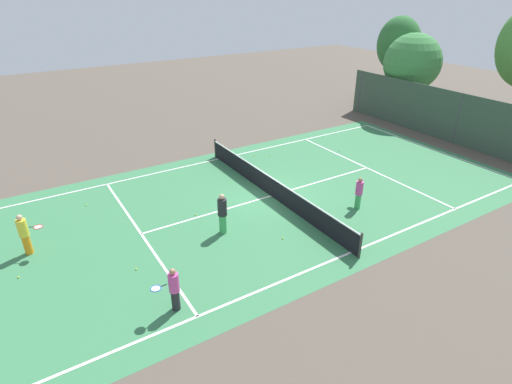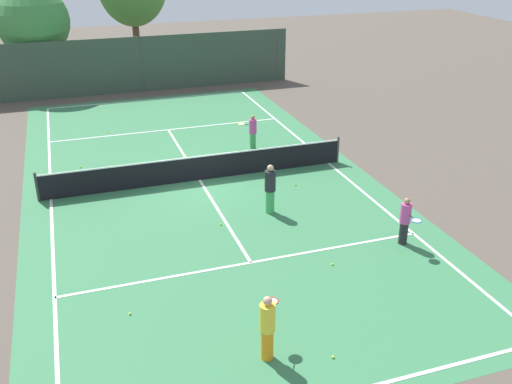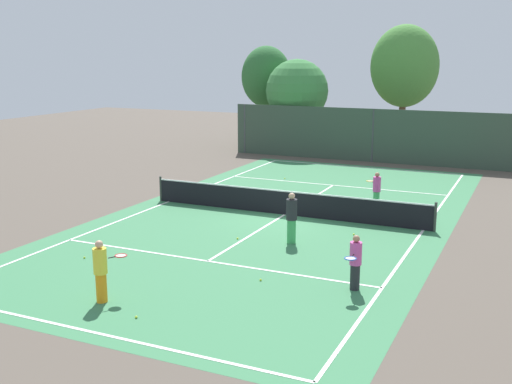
# 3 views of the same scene
# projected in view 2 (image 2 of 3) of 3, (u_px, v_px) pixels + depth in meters

# --- Properties ---
(ground_plane) EXTENTS (80.00, 80.00, 0.00)m
(ground_plane) POSITION_uv_depth(u_px,v_px,m) (199.00, 180.00, 22.49)
(ground_plane) COLOR brown
(court_surface) EXTENTS (13.00, 25.00, 0.01)m
(court_surface) POSITION_uv_depth(u_px,v_px,m) (199.00, 180.00, 22.49)
(court_surface) COLOR #387A4C
(court_surface) RESTS_ON ground_plane
(tennis_net) EXTENTS (11.90, 0.10, 1.10)m
(tennis_net) POSITION_uv_depth(u_px,v_px,m) (199.00, 168.00, 22.28)
(tennis_net) COLOR #333833
(tennis_net) RESTS_ON ground_plane
(perimeter_fence) EXTENTS (18.00, 0.12, 3.20)m
(perimeter_fence) POSITION_uv_depth(u_px,v_px,m) (142.00, 64.00, 33.86)
(perimeter_fence) COLOR #384C3D
(perimeter_fence) RESTS_ON ground_plane
(tree_1) EXTENTS (4.11, 4.11, 6.08)m
(tree_1) POSITION_uv_depth(u_px,v_px,m) (33.00, 21.00, 33.00)
(tree_1) COLOR brown
(tree_1) RESTS_ON ground_plane
(player_0) EXTENTS (0.79, 0.80, 1.53)m
(player_0) POSITION_uv_depth(u_px,v_px,m) (253.00, 131.00, 25.35)
(player_0) COLOR #3FA559
(player_0) RESTS_ON ground_plane
(player_1) EXTENTS (0.69, 0.91, 1.67)m
(player_1) POSITION_uv_depth(u_px,v_px,m) (267.00, 327.00, 12.91)
(player_1) COLOR orange
(player_1) RESTS_ON ground_plane
(player_2) EXTENTS (0.38, 0.38, 1.76)m
(player_2) POSITION_uv_depth(u_px,v_px,m) (270.00, 188.00, 19.60)
(player_2) COLOR #3FA559
(player_2) RESTS_ON ground_plane
(player_3) EXTENTS (0.35, 0.90, 1.55)m
(player_3) POSITION_uv_depth(u_px,v_px,m) (405.00, 220.00, 17.69)
(player_3) COLOR #232328
(player_3) RESTS_ON ground_plane
(tennis_ball_0) EXTENTS (0.07, 0.07, 0.07)m
(tennis_ball_0) POSITION_uv_depth(u_px,v_px,m) (221.00, 225.00, 19.08)
(tennis_ball_0) COLOR #CCE533
(tennis_ball_0) RESTS_ON ground_plane
(tennis_ball_1) EXTENTS (0.07, 0.07, 0.07)m
(tennis_ball_1) POSITION_uv_depth(u_px,v_px,m) (81.00, 167.00, 23.60)
(tennis_ball_1) COLOR #CCE533
(tennis_ball_1) RESTS_ON ground_plane
(tennis_ball_2) EXTENTS (0.07, 0.07, 0.07)m
(tennis_ball_2) POSITION_uv_depth(u_px,v_px,m) (69.00, 175.00, 22.82)
(tennis_ball_2) COLOR #CCE533
(tennis_ball_2) RESTS_ON ground_plane
(tennis_ball_3) EXTENTS (0.07, 0.07, 0.07)m
(tennis_ball_3) POSITION_uv_depth(u_px,v_px,m) (130.00, 314.00, 14.70)
(tennis_ball_3) COLOR #CCE533
(tennis_ball_3) RESTS_ON ground_plane
(tennis_ball_4) EXTENTS (0.07, 0.07, 0.07)m
(tennis_ball_4) POSITION_uv_depth(u_px,v_px,m) (109.00, 132.00, 27.59)
(tennis_ball_4) COLOR #CCE533
(tennis_ball_4) RESTS_ON ground_plane
(tennis_ball_5) EXTENTS (0.07, 0.07, 0.07)m
(tennis_ball_5) POSITION_uv_depth(u_px,v_px,m) (332.00, 264.00, 16.85)
(tennis_ball_5) COLOR #CCE533
(tennis_ball_5) RESTS_ON ground_plane
(tennis_ball_6) EXTENTS (0.07, 0.07, 0.07)m
(tennis_ball_6) POSITION_uv_depth(u_px,v_px,m) (296.00, 185.00, 22.01)
(tennis_ball_6) COLOR #CCE533
(tennis_ball_6) RESTS_ON ground_plane
(tennis_ball_7) EXTENTS (0.07, 0.07, 0.07)m
(tennis_ball_7) POSITION_uv_depth(u_px,v_px,m) (333.00, 357.00, 13.23)
(tennis_ball_7) COLOR #CCE533
(tennis_ball_7) RESTS_ON ground_plane
(tennis_ball_8) EXTENTS (0.07, 0.07, 0.07)m
(tennis_ball_8) POSITION_uv_depth(u_px,v_px,m) (68.00, 190.00, 21.59)
(tennis_ball_8) COLOR #CCE533
(tennis_ball_8) RESTS_ON ground_plane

